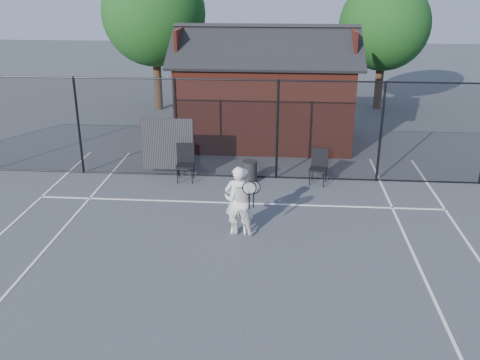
# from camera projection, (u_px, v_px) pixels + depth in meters

# --- Properties ---
(ground) EXTENTS (80.00, 80.00, 0.00)m
(ground) POSITION_uv_depth(u_px,v_px,m) (226.00, 258.00, 11.66)
(ground) COLOR #3F4348
(ground) RESTS_ON ground
(court_lines) EXTENTS (11.02, 18.00, 0.01)m
(court_lines) POSITION_uv_depth(u_px,v_px,m) (219.00, 291.00, 10.43)
(court_lines) COLOR white
(court_lines) RESTS_ON ground
(fence) EXTENTS (22.04, 3.00, 3.00)m
(fence) POSITION_uv_depth(u_px,v_px,m) (233.00, 131.00, 15.81)
(fence) COLOR black
(fence) RESTS_ON ground
(clubhouse) EXTENTS (6.50, 4.36, 4.19)m
(clubhouse) POSITION_uv_depth(u_px,v_px,m) (265.00, 97.00, 19.42)
(clubhouse) COLOR maroon
(clubhouse) RESTS_ON ground
(tree_left) EXTENTS (4.48, 4.48, 6.44)m
(tree_left) POSITION_uv_depth(u_px,v_px,m) (154.00, 14.00, 23.04)
(tree_left) COLOR #321F14
(tree_left) RESTS_ON ground
(tree_right) EXTENTS (3.97, 3.97, 5.70)m
(tree_right) POSITION_uv_depth(u_px,v_px,m) (384.00, 25.00, 23.41)
(tree_right) COLOR #321F14
(tree_right) RESTS_ON ground
(player_front) EXTENTS (0.77, 0.58, 1.69)m
(player_front) POSITION_uv_depth(u_px,v_px,m) (238.00, 201.00, 12.48)
(player_front) COLOR white
(player_front) RESTS_ON ground
(player_back) EXTENTS (0.93, 0.74, 1.64)m
(player_back) POSITION_uv_depth(u_px,v_px,m) (240.00, 200.00, 12.56)
(player_back) COLOR white
(player_back) RESTS_ON ground
(chair_left) EXTENTS (0.55, 0.57, 1.08)m
(chair_left) POSITION_uv_depth(u_px,v_px,m) (185.00, 164.00, 15.82)
(chair_left) COLOR black
(chair_left) RESTS_ON ground
(chair_right) EXTENTS (0.60, 0.61, 1.03)m
(chair_right) POSITION_uv_depth(u_px,v_px,m) (318.00, 168.00, 15.59)
(chair_right) COLOR black
(chair_right) RESTS_ON ground
(waste_bin) EXTENTS (0.48, 0.48, 0.66)m
(waste_bin) POSITION_uv_depth(u_px,v_px,m) (249.00, 172.00, 15.81)
(waste_bin) COLOR #262626
(waste_bin) RESTS_ON ground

